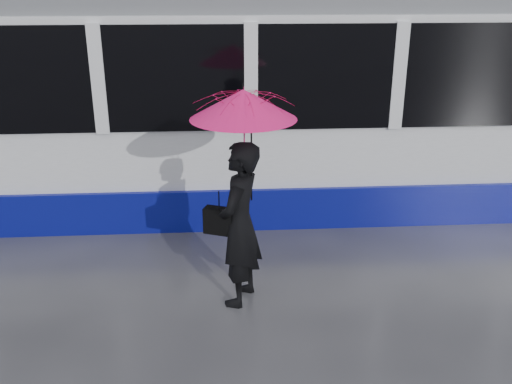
{
  "coord_description": "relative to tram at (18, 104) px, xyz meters",
  "views": [
    {
      "loc": [
        -0.03,
        -6.31,
        3.52
      ],
      "look_at": [
        0.38,
        -0.07,
        1.1
      ],
      "focal_mm": 40.0,
      "sensor_mm": 36.0,
      "label": 1
    }
  ],
  "objects": [
    {
      "name": "tram",
      "position": [
        0.0,
        0.0,
        0.0
      ],
      "size": [
        26.0,
        2.56,
        3.35
      ],
      "color": "white",
      "rests_on": "ground"
    },
    {
      "name": "ground",
      "position": [
        3.09,
        -2.5,
        -1.64
      ],
      "size": [
        90.0,
        90.0,
        0.0
      ],
      "primitive_type": "plane",
      "color": "#29292E",
      "rests_on": "ground"
    },
    {
      "name": "handbag",
      "position": [
        3.04,
        -3.11,
        -0.65
      ],
      "size": [
        0.37,
        0.26,
        0.47
      ],
      "rotation": [
        0.0,
        0.0,
        -0.38
      ],
      "color": "black",
      "rests_on": "ground"
    },
    {
      "name": "woman",
      "position": [
        3.26,
        -3.13,
        -0.7
      ],
      "size": [
        0.67,
        0.8,
        1.88
      ],
      "primitive_type": "imported",
      "rotation": [
        0.0,
        0.0,
        -1.95
      ],
      "color": "black",
      "rests_on": "ground"
    },
    {
      "name": "umbrella",
      "position": [
        3.31,
        -3.13,
        0.42
      ],
      "size": [
        1.44,
        1.44,
        1.27
      ],
      "rotation": [
        0.0,
        0.0,
        -0.38
      ],
      "color": "#F31456",
      "rests_on": "ground"
    },
    {
      "name": "rails",
      "position": [
        3.09,
        -0.0,
        -1.63
      ],
      "size": [
        34.0,
        1.51,
        0.02
      ],
      "color": "#3F3D38",
      "rests_on": "ground"
    }
  ]
}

